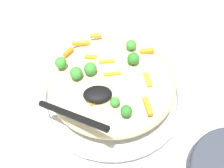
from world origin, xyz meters
TOP-DOWN VIEW (x-y plane):
  - ground_plane at (0.00, 0.00)m, footprint 2.40×2.40m
  - serving_bowl at (0.00, 0.00)m, footprint 0.33×0.33m
  - pasta_mound at (0.00, 0.00)m, footprint 0.28×0.27m
  - carrot_piece_0 at (0.03, -0.11)m, footprint 0.03×0.01m
  - carrot_piece_1 at (-0.06, 0.09)m, footprint 0.02×0.04m
  - carrot_piece_2 at (0.06, -0.09)m, footprint 0.04×0.01m
  - carrot_piece_3 at (-0.08, -0.06)m, footprint 0.03×0.01m
  - carrot_piece_4 at (0.01, -0.03)m, footprint 0.03×0.01m
  - carrot_piece_5 at (0.09, -0.07)m, footprint 0.02×0.03m
  - carrot_piece_6 at (0.04, -0.05)m, footprint 0.03×0.01m
  - carrot_piece_7 at (-0.07, 0.02)m, footprint 0.02×0.04m
  - carrot_piece_8 at (-0.00, 0.01)m, footprint 0.04×0.01m
  - carrot_piece_9 at (0.05, 0.06)m, footprint 0.02×0.03m
  - broccoli_floret_0 at (-0.05, -0.07)m, footprint 0.02×0.02m
  - broccoli_floret_1 at (0.07, 0.01)m, footprint 0.03×0.03m
  - broccoli_floret_2 at (-0.05, -0.02)m, footprint 0.03×0.03m
  - broccoli_floret_3 at (0.04, -0.00)m, footprint 0.03×0.03m
  - broccoli_floret_4 at (-0.02, 0.10)m, footprint 0.02×0.02m
  - broccoli_floret_5 at (0.10, -0.03)m, footprint 0.02×0.02m
  - broccoli_floret_6 at (-0.00, 0.08)m, footprint 0.02×0.02m
  - serving_spoon at (0.05, 0.08)m, footprint 0.14×0.13m

SIDE VIEW (x-z plane):
  - ground_plane at x=0.00m, z-range 0.00..0.00m
  - serving_bowl at x=0.00m, z-range 0.00..0.04m
  - pasta_mound at x=0.00m, z-range 0.03..0.10m
  - carrot_piece_0 at x=0.03m, z-range 0.10..0.10m
  - carrot_piece_5 at x=0.09m, z-range 0.10..0.10m
  - carrot_piece_1 at x=-0.06m, z-range 0.10..0.10m
  - carrot_piece_9 at x=0.05m, z-range 0.10..0.10m
  - carrot_piece_2 at x=0.06m, z-range 0.10..0.10m
  - carrot_piece_3 at x=-0.08m, z-range 0.10..0.10m
  - carrot_piece_7 at x=-0.07m, z-range 0.10..0.10m
  - carrot_piece_6 at x=0.04m, z-range 0.10..0.10m
  - carrot_piece_8 at x=0.00m, z-range 0.10..0.11m
  - carrot_piece_4 at x=0.01m, z-range 0.10..0.11m
  - broccoli_floret_6 at x=0.00m, z-range 0.10..0.12m
  - broccoli_floret_0 at x=-0.05m, z-range 0.10..0.12m
  - broccoli_floret_5 at x=0.10m, z-range 0.10..0.13m
  - broccoli_floret_4 at x=-0.02m, z-range 0.10..0.13m
  - broccoli_floret_1 at x=0.07m, z-range 0.10..0.13m
  - broccoli_floret_2 at x=-0.05m, z-range 0.10..0.13m
  - broccoli_floret_3 at x=0.04m, z-range 0.10..0.13m
  - serving_spoon at x=0.05m, z-range 0.08..0.15m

